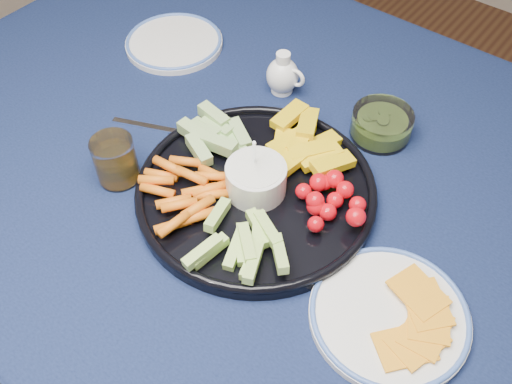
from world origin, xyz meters
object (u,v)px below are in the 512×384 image
Objects in this scene: crudite_platter at (255,186)px; cheese_plate at (390,314)px; creamer_pitcher at (283,75)px; side_plate_extra at (174,42)px; juice_tumbler at (116,162)px; pickle_bowl at (381,125)px; dining_table at (308,217)px.

cheese_plate is at bearing -12.09° from crudite_platter.
creamer_pitcher is 0.27m from side_plate_extra.
side_plate_extra is (-0.19, 0.33, -0.03)m from juice_tumbler.
creamer_pitcher is 0.39× the size of cheese_plate.
juice_tumbler is at bearing -174.38° from cheese_plate.
cheese_plate is at bearing -58.00° from pickle_bowl.
crudite_platter is at bearing -128.50° from dining_table.
pickle_bowl is 0.37m from cheese_plate.
crudite_platter is 3.62× the size of pickle_bowl.
creamer_pitcher is at bearing 116.76° from crudite_platter.
juice_tumbler is at bearing -60.88° from side_plate_extra.
dining_table is 0.28m from creamer_pitcher.
crudite_platter is at bearing -29.52° from side_plate_extra.
cheese_plate is (0.29, -0.06, -0.01)m from crudite_platter.
side_plate_extra is at bearing -176.24° from pickle_bowl.
crudite_platter is 4.71× the size of juice_tumbler.
juice_tumbler is at bearing -145.13° from dining_table.
pickle_bowl is 0.47m from juice_tumbler.
creamer_pitcher reaches higher than cheese_plate.
creamer_pitcher reaches higher than pickle_bowl.
crudite_platter is at bearing 167.91° from cheese_plate.
crudite_platter is 0.45m from side_plate_extra.
crudite_platter is (-0.06, -0.08, 0.11)m from dining_table.
side_plate_extra is at bearing 162.25° from dining_table.
juice_tumbler reaches higher than side_plate_extra.
pickle_bowl reaches higher than dining_table.
cheese_plate is at bearing -22.66° from side_plate_extra.
pickle_bowl is at bearing 50.76° from juice_tumbler.
crudite_platter is 1.92× the size of side_plate_extra.
creamer_pitcher is at bearing -177.55° from pickle_bowl.
crudite_platter reaches higher than juice_tumbler.
crudite_platter is 0.29m from cheese_plate.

